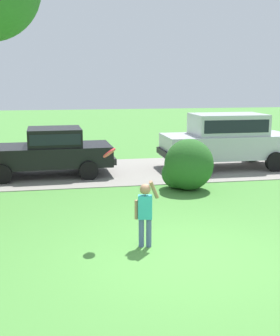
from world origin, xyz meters
TOP-DOWN VIEW (x-y plane):
  - ground_plane at (0.00, 0.00)m, footprint 80.00×80.00m
  - driveway_strip at (0.00, 7.49)m, footprint 28.00×4.40m
  - shrub_centre_left at (1.45, 4.66)m, footprint 1.43×1.33m
  - parked_sedan at (-2.43, 7.26)m, footprint 4.45×2.20m
  - parked_suv at (3.75, 7.39)m, footprint 4.71×2.11m
  - child_thrower at (-0.56, 0.57)m, footprint 0.47×0.23m
  - frisbee at (-1.15, 1.10)m, footprint 0.30×0.27m

SIDE VIEW (x-z plane):
  - ground_plane at x=0.00m, z-range 0.00..0.00m
  - driveway_strip at x=0.00m, z-range 0.00..0.02m
  - shrub_centre_left at x=1.45m, z-range -0.07..1.39m
  - child_thrower at x=-0.56m, z-range 0.07..1.36m
  - parked_sedan at x=-2.43m, z-range 0.07..1.63m
  - parked_suv at x=3.75m, z-range 0.12..2.04m
  - frisbee at x=-1.15m, z-range 1.59..1.85m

